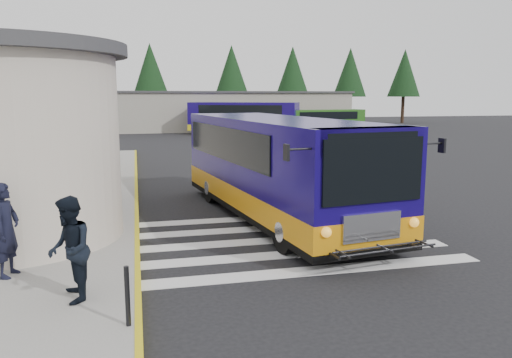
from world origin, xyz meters
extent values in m
plane|color=black|center=(0.00, 0.00, 0.00)|extent=(140.00, 140.00, 0.00)
cube|color=gold|center=(-4.05, 4.00, 0.08)|extent=(0.12, 34.00, 0.16)
cylinder|color=#C0B5A3|center=(-7.00, 0.50, 2.40)|extent=(5.20, 5.20, 4.50)
cylinder|color=#38383A|center=(-7.00, 0.50, 4.80)|extent=(5.80, 5.80, 0.30)
cube|color=black|center=(-6.48, 5.00, 1.25)|extent=(0.08, 1.20, 2.20)
cube|color=#38383A|center=(-6.00, 5.00, 2.55)|extent=(1.20, 1.80, 0.12)
cube|color=silver|center=(-0.50, -3.20, 0.01)|extent=(8.00, 0.55, 0.01)
cube|color=silver|center=(-0.50, -2.00, 0.01)|extent=(8.00, 0.55, 0.01)
cube|color=silver|center=(-0.50, -0.80, 0.01)|extent=(8.00, 0.55, 0.01)
cube|color=silver|center=(-0.50, 0.40, 0.01)|extent=(8.00, 0.55, 0.01)
cube|color=silver|center=(-0.50, 1.60, 0.01)|extent=(8.00, 0.55, 0.01)
cube|color=gray|center=(6.00, 42.00, 2.00)|extent=(26.00, 8.00, 4.00)
cube|color=#38383A|center=(6.00, 42.00, 4.10)|extent=(26.40, 8.40, 0.20)
cylinder|color=black|center=(-12.00, 50.00, 1.80)|extent=(0.44, 0.44, 3.60)
cone|color=black|center=(-12.00, 50.00, 6.80)|extent=(4.40, 4.40, 6.40)
cylinder|color=black|center=(-2.00, 50.00, 1.80)|extent=(0.44, 0.44, 3.60)
cone|color=black|center=(-2.00, 50.00, 6.80)|extent=(4.40, 4.40, 6.40)
cylinder|color=black|center=(8.00, 50.00, 1.80)|extent=(0.44, 0.44, 3.60)
cone|color=black|center=(8.00, 50.00, 6.80)|extent=(4.40, 4.40, 6.40)
cylinder|color=black|center=(16.00, 50.00, 1.80)|extent=(0.44, 0.44, 3.60)
cone|color=black|center=(16.00, 50.00, 6.80)|extent=(4.40, 4.40, 6.40)
cylinder|color=black|center=(24.00, 50.00, 1.80)|extent=(0.44, 0.44, 3.60)
cone|color=black|center=(24.00, 50.00, 6.80)|extent=(4.40, 4.40, 6.40)
cylinder|color=black|center=(32.00, 50.00, 1.80)|extent=(0.44, 0.44, 3.60)
cone|color=black|center=(32.00, 50.00, 6.80)|extent=(4.40, 4.40, 6.40)
cube|color=#130759|center=(0.14, 1.58, 1.74)|extent=(4.12, 10.23, 2.60)
cube|color=orange|center=(0.14, 1.58, 0.75)|extent=(4.16, 10.26, 0.62)
cube|color=black|center=(0.14, 1.58, 0.39)|extent=(4.15, 10.25, 0.24)
cube|color=black|center=(0.84, -3.36, 2.15)|extent=(2.42, 0.41, 1.38)
cube|color=silver|center=(0.84, -3.37, 0.94)|extent=(1.43, 0.27, 0.61)
cube|color=black|center=(-1.37, 2.26, 2.26)|extent=(1.06, 7.22, 0.99)
cube|color=black|center=(1.40, 2.65, 2.26)|extent=(1.06, 7.22, 0.99)
cylinder|color=black|center=(-0.60, -1.87, 0.53)|extent=(0.48, 1.10, 1.06)
cylinder|color=black|center=(1.81, -1.53, 0.53)|extent=(0.48, 1.10, 1.06)
cylinder|color=black|center=(-1.46, 4.26, 0.53)|extent=(0.48, 1.10, 1.06)
cylinder|color=black|center=(0.94, 4.60, 0.53)|extent=(0.48, 1.10, 1.06)
cube|color=black|center=(-1.10, -3.45, 2.60)|extent=(0.08, 0.20, 0.33)
cube|color=black|center=(2.73, -2.91, 2.60)|extent=(0.08, 0.20, 0.33)
imported|color=black|center=(-6.53, -2.42, 1.10)|extent=(0.62, 0.78, 1.89)
imported|color=black|center=(-5.17, -4.01, 1.08)|extent=(0.83, 1.00, 1.86)
cylinder|color=black|center=(-4.20, -5.23, 0.63)|extent=(0.08, 0.08, 0.97)
cube|color=#140758|center=(6.10, 34.13, 1.78)|extent=(10.49, 7.30, 2.64)
cube|color=gold|center=(6.10, 34.13, 0.71)|extent=(10.54, 7.35, 0.57)
cube|color=black|center=(6.10, 34.13, 2.41)|extent=(8.48, 6.30, 0.92)
cube|color=#225516|center=(13.72, 32.81, 1.38)|extent=(8.22, 3.27, 2.04)
cube|color=gold|center=(13.72, 32.81, 0.55)|extent=(8.25, 3.30, 0.44)
cube|color=black|center=(13.72, 32.81, 1.87)|extent=(6.47, 3.08, 0.71)
camera|label=1|loc=(-3.97, -12.81, 3.70)|focal=35.00mm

